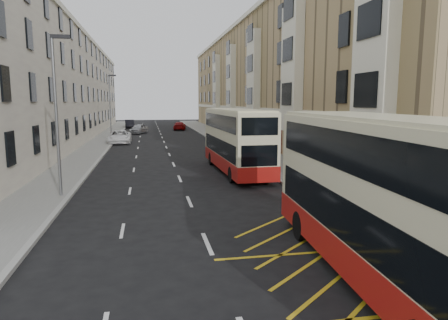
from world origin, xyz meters
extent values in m
plane|color=black|center=(0.00, 0.00, 0.00)|extent=(200.00, 200.00, 0.00)
cube|color=slate|center=(8.00, 30.00, 0.07)|extent=(4.00, 120.00, 0.15)
cube|color=slate|center=(-7.50, 30.00, 0.07)|extent=(3.00, 120.00, 0.15)
cube|color=#979893|center=(6.00, 30.00, 0.07)|extent=(0.25, 120.00, 0.15)
cube|color=#979893|center=(-6.00, 30.00, 0.07)|extent=(0.25, 120.00, 0.15)
cube|color=tan|center=(15.00, 45.50, 7.50)|extent=(10.00, 79.00, 15.00)
cube|color=white|center=(9.97, 45.50, 4.00)|extent=(0.18, 79.00, 0.50)
cube|color=white|center=(9.90, 45.50, 15.00)|extent=(0.40, 79.00, 0.50)
cube|color=white|center=(9.65, 10.00, 7.50)|extent=(0.80, 3.20, 10.00)
cube|color=white|center=(9.65, 22.00, 7.50)|extent=(0.80, 3.20, 10.00)
cube|color=white|center=(9.65, 34.00, 7.50)|extent=(0.80, 3.20, 10.00)
cube|color=white|center=(9.65, 46.00, 7.50)|extent=(0.80, 3.20, 10.00)
cube|color=white|center=(9.65, 58.00, 7.50)|extent=(0.80, 3.20, 10.00)
cube|color=#59110F|center=(9.95, 14.00, 1.70)|extent=(0.20, 1.60, 3.00)
cube|color=#59110F|center=(9.95, 26.00, 1.70)|extent=(0.20, 1.60, 3.00)
cube|color=#59110F|center=(9.95, 38.00, 1.70)|extent=(0.20, 1.60, 3.00)
cube|color=#59110F|center=(9.95, 50.00, 1.70)|extent=(0.20, 1.60, 3.00)
cube|color=#59110F|center=(9.95, 62.00, 1.70)|extent=(0.20, 1.60, 3.00)
cube|color=silver|center=(-13.50, 45.50, 6.50)|extent=(9.00, 79.00, 13.00)
cube|color=white|center=(-8.97, 45.50, 13.00)|extent=(0.30, 79.00, 0.50)
cube|color=black|center=(7.56, 1.90, 1.45)|extent=(0.08, 0.08, 2.60)
cylinder|color=red|center=(6.25, 2.50, 0.65)|extent=(0.06, 0.06, 1.00)
cylinder|color=red|center=(6.25, 5.75, 0.65)|extent=(0.06, 0.06, 1.00)
cylinder|color=red|center=(6.25, 9.00, 0.65)|extent=(0.06, 0.06, 1.00)
cube|color=red|center=(6.25, 5.75, 1.13)|extent=(0.05, 6.50, 0.06)
cube|color=red|center=(6.25, 5.75, 0.70)|extent=(0.05, 6.50, 0.06)
cylinder|color=slate|center=(-6.40, 12.00, 4.15)|extent=(0.16, 0.16, 8.00)
cube|color=black|center=(-6.00, 12.00, 8.05)|extent=(0.90, 0.18, 0.18)
cylinder|color=slate|center=(-6.40, 42.00, 4.15)|extent=(0.16, 0.16, 8.00)
cube|color=black|center=(-6.00, 42.00, 8.05)|extent=(0.90, 0.18, 0.18)
cube|color=beige|center=(4.27, 0.10, 2.40)|extent=(3.32, 11.49, 4.07)
cube|color=#A71511|center=(4.27, 0.10, 0.83)|extent=(3.36, 11.52, 0.93)
cube|color=black|center=(4.27, 0.10, 1.91)|extent=(3.31, 10.59, 1.13)
cube|color=black|center=(4.27, 0.10, 3.66)|extent=(3.31, 10.59, 1.03)
cube|color=beige|center=(4.27, 0.10, 4.48)|extent=(3.19, 11.03, 0.12)
cube|color=black|center=(4.65, 5.73, 1.96)|extent=(2.19, 0.23, 1.34)
cube|color=black|center=(4.65, 5.73, 4.07)|extent=(1.81, 0.20, 0.46)
cylinder|color=black|center=(3.35, 3.80, 0.52)|extent=(0.36, 1.05, 1.03)
cylinder|color=black|center=(5.67, 3.64, 0.52)|extent=(0.36, 1.05, 1.03)
cube|color=beige|center=(4.08, 17.63, 2.32)|extent=(2.72, 11.03, 3.94)
cube|color=#A71511|center=(4.08, 17.63, 0.80)|extent=(2.75, 11.06, 0.90)
cube|color=black|center=(4.08, 17.63, 1.85)|extent=(2.74, 10.15, 1.10)
cube|color=black|center=(4.08, 17.63, 3.54)|extent=(2.74, 10.15, 1.00)
cube|color=beige|center=(4.08, 17.63, 4.33)|extent=(2.61, 10.59, 0.12)
cube|color=black|center=(3.97, 23.11, 1.90)|extent=(2.12, 0.12, 1.30)
cube|color=black|center=(3.97, 23.11, 3.94)|extent=(1.75, 0.11, 0.45)
cube|color=black|center=(4.19, 12.16, 1.90)|extent=(2.12, 0.12, 1.20)
cylinder|color=black|center=(2.88, 21.13, 0.50)|extent=(0.30, 1.00, 1.00)
cylinder|color=black|center=(5.13, 21.17, 0.50)|extent=(0.30, 1.00, 1.00)
cylinder|color=black|center=(3.02, 14.10, 0.50)|extent=(0.30, 1.00, 1.00)
cylinder|color=black|center=(5.28, 14.14, 0.50)|extent=(0.30, 1.00, 1.00)
imported|color=black|center=(6.61, 1.97, 1.03)|extent=(1.09, 0.61, 1.75)
imported|color=white|center=(-5.20, 39.27, 0.76)|extent=(2.58, 5.52, 1.53)
imported|color=#A3A4A9|center=(-3.27, 53.21, 0.76)|extent=(3.26, 4.81, 1.52)
imported|color=black|center=(-5.20, 67.27, 0.76)|extent=(1.91, 4.71, 1.52)
imported|color=#940809|center=(3.54, 60.15, 0.69)|extent=(2.58, 4.97, 1.38)
camera|label=1|loc=(-1.94, -9.23, 4.93)|focal=32.00mm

